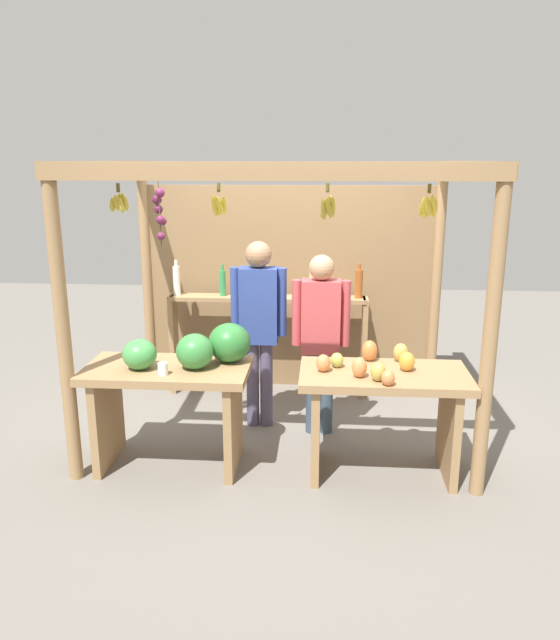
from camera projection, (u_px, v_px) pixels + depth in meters
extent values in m
plane|color=slate|center=(282.00, 425.00, 5.35)|extent=(12.00, 12.00, 0.00)
cylinder|color=#99754C|center=(63.00, 330.00, 4.19)|extent=(0.10, 0.10, 2.27)
cylinder|color=#99754C|center=(490.00, 339.00, 3.98)|extent=(0.10, 0.10, 2.27)
cylinder|color=#99754C|center=(147.00, 276.00, 6.14)|extent=(0.10, 0.10, 2.27)
cylinder|color=#99754C|center=(436.00, 280.00, 5.93)|extent=(0.10, 0.10, 2.27)
cube|color=#99754C|center=(270.00, 171.00, 3.81)|extent=(3.01, 0.12, 0.12)
cube|color=#99754C|center=(103.00, 169.00, 4.89)|extent=(0.12, 2.13, 0.12)
cube|color=#99754C|center=(469.00, 169.00, 4.68)|extent=(0.12, 2.13, 0.12)
cube|color=olive|center=(289.00, 289.00, 6.08)|extent=(2.91, 0.04, 2.04)
cylinder|color=brown|center=(429.00, 188.00, 3.88)|extent=(0.02, 0.02, 0.06)
ellipsoid|color=yellow|center=(435.00, 208.00, 3.91)|extent=(0.04, 0.07, 0.13)
ellipsoid|color=yellow|center=(432.00, 206.00, 3.94)|extent=(0.07, 0.07, 0.14)
ellipsoid|color=yellow|center=(425.00, 207.00, 3.95)|extent=(0.05, 0.04, 0.13)
ellipsoid|color=yellow|center=(422.00, 207.00, 3.93)|extent=(0.06, 0.08, 0.14)
ellipsoid|color=yellow|center=(425.00, 209.00, 3.90)|extent=(0.05, 0.06, 0.14)
ellipsoid|color=yellow|center=(428.00, 206.00, 3.87)|extent=(0.07, 0.04, 0.13)
ellipsoid|color=yellow|center=(433.00, 204.00, 3.88)|extent=(0.08, 0.07, 0.14)
cylinder|color=brown|center=(328.00, 188.00, 3.98)|extent=(0.02, 0.02, 0.06)
ellipsoid|color=gold|center=(333.00, 207.00, 4.00)|extent=(0.04, 0.06, 0.15)
ellipsoid|color=gold|center=(328.00, 205.00, 4.03)|extent=(0.07, 0.04, 0.15)
ellipsoid|color=gold|center=(324.00, 208.00, 4.03)|extent=(0.07, 0.08, 0.15)
ellipsoid|color=gold|center=(324.00, 209.00, 4.00)|extent=(0.05, 0.06, 0.15)
ellipsoid|color=gold|center=(329.00, 208.00, 3.99)|extent=(0.07, 0.05, 0.15)
cylinder|color=brown|center=(118.00, 188.00, 3.98)|extent=(0.02, 0.02, 0.06)
ellipsoid|color=gold|center=(126.00, 204.00, 4.01)|extent=(0.04, 0.08, 0.11)
ellipsoid|color=gold|center=(122.00, 201.00, 4.02)|extent=(0.06, 0.05, 0.11)
ellipsoid|color=gold|center=(118.00, 200.00, 4.03)|extent=(0.07, 0.05, 0.12)
ellipsoid|color=gold|center=(113.00, 205.00, 4.01)|extent=(0.04, 0.07, 0.11)
ellipsoid|color=gold|center=(117.00, 203.00, 3.99)|extent=(0.05, 0.04, 0.11)
ellipsoid|color=gold|center=(121.00, 205.00, 3.98)|extent=(0.05, 0.05, 0.11)
cylinder|color=brown|center=(219.00, 187.00, 4.02)|extent=(0.02, 0.02, 0.06)
ellipsoid|color=yellow|center=(224.00, 205.00, 4.05)|extent=(0.04, 0.07, 0.13)
ellipsoid|color=yellow|center=(221.00, 207.00, 4.09)|extent=(0.07, 0.04, 0.13)
ellipsoid|color=yellow|center=(217.00, 207.00, 4.07)|extent=(0.05, 0.06, 0.13)
ellipsoid|color=yellow|center=(214.00, 204.00, 4.03)|extent=(0.05, 0.06, 0.14)
ellipsoid|color=yellow|center=(219.00, 205.00, 4.03)|extent=(0.07, 0.04, 0.13)
cylinder|color=#4C422D|center=(160.00, 220.00, 4.39)|extent=(0.01, 0.01, 0.55)
sphere|color=#601E42|center=(160.00, 193.00, 4.31)|extent=(0.07, 0.07, 0.07)
sphere|color=#511938|center=(157.00, 200.00, 4.38)|extent=(0.07, 0.07, 0.07)
sphere|color=#511938|center=(159.00, 209.00, 4.40)|extent=(0.06, 0.06, 0.06)
sphere|color=#601E42|center=(161.00, 220.00, 4.37)|extent=(0.07, 0.07, 0.07)
sphere|color=#601E42|center=(163.00, 221.00, 4.39)|extent=(0.06, 0.06, 0.06)
sphere|color=#601E42|center=(161.00, 236.00, 4.39)|extent=(0.06, 0.06, 0.06)
cube|color=#99754C|center=(167.00, 370.00, 4.48)|extent=(1.22, 0.64, 0.06)
cube|color=#99754C|center=(107.00, 418.00, 4.62)|extent=(0.06, 0.58, 0.74)
cube|color=#99754C|center=(233.00, 422.00, 4.55)|extent=(0.06, 0.58, 0.74)
ellipsoid|color=#38843D|center=(195.00, 351.00, 4.40)|extent=(0.38, 0.38, 0.26)
ellipsoid|color=#429347|center=(140.00, 354.00, 4.40)|extent=(0.35, 0.35, 0.22)
ellipsoid|color=#2D7533|center=(229.00, 343.00, 4.55)|extent=(0.38, 0.38, 0.30)
cylinder|color=white|center=(163.00, 369.00, 4.29)|extent=(0.07, 0.07, 0.09)
cube|color=#99754C|center=(384.00, 376.00, 4.36)|extent=(1.22, 0.64, 0.06)
cube|color=#99754C|center=(316.00, 424.00, 4.50)|extent=(0.06, 0.58, 0.74)
cube|color=#99754C|center=(449.00, 429.00, 4.43)|extent=(0.06, 0.58, 0.74)
ellipsoid|color=#E07F47|center=(323.00, 363.00, 4.35)|extent=(0.14, 0.14, 0.13)
ellipsoid|color=#CC7038|center=(370.00, 351.00, 4.59)|extent=(0.14, 0.14, 0.16)
ellipsoid|color=#B79E47|center=(378.00, 372.00, 4.16)|extent=(0.14, 0.14, 0.14)
ellipsoid|color=#B79E47|center=(401.00, 352.00, 4.57)|extent=(0.14, 0.14, 0.14)
ellipsoid|color=gold|center=(407.00, 362.00, 4.37)|extent=(0.16, 0.16, 0.14)
ellipsoid|color=#A8B24C|center=(337.00, 360.00, 4.44)|extent=(0.12, 0.12, 0.11)
ellipsoid|color=#E07F47|center=(359.00, 367.00, 4.24)|extent=(0.14, 0.14, 0.15)
ellipsoid|color=#E07F47|center=(388.00, 378.00, 4.08)|extent=(0.13, 0.13, 0.11)
cube|color=#99754C|center=(174.00, 344.00, 6.04)|extent=(0.05, 0.20, 1.00)
cube|color=#99754C|center=(364.00, 348.00, 5.90)|extent=(0.05, 0.20, 1.00)
cube|color=#99754C|center=(267.00, 298.00, 5.85)|extent=(1.89, 0.22, 0.04)
cylinder|color=silver|center=(177.00, 281.00, 5.87)|extent=(0.07, 0.07, 0.29)
cylinder|color=silver|center=(176.00, 263.00, 5.83)|extent=(0.03, 0.03, 0.06)
cylinder|color=#338C4C|center=(223.00, 283.00, 5.84)|extent=(0.06, 0.06, 0.25)
cylinder|color=#338C4C|center=(222.00, 268.00, 5.80)|extent=(0.03, 0.03, 0.06)
cylinder|color=#D8B266|center=(267.00, 282.00, 5.80)|extent=(0.07, 0.07, 0.29)
cylinder|color=#D8B266|center=(266.00, 264.00, 5.76)|extent=(0.03, 0.03, 0.06)
cylinder|color=#D8B266|center=(313.00, 283.00, 5.77)|extent=(0.07, 0.07, 0.27)
cylinder|color=#D8B266|center=(313.00, 266.00, 5.73)|extent=(0.03, 0.03, 0.06)
cylinder|color=#994C1E|center=(359.00, 284.00, 5.74)|extent=(0.07, 0.07, 0.27)
cylinder|color=#994C1E|center=(359.00, 267.00, 5.70)|extent=(0.03, 0.03, 0.06)
cylinder|color=#524B69|center=(253.00, 384.00, 5.28)|extent=(0.11, 0.11, 0.77)
cylinder|color=#524B69|center=(266.00, 384.00, 5.27)|extent=(0.11, 0.11, 0.77)
cube|color=#2D428C|center=(259.00, 305.00, 5.10)|extent=(0.32, 0.19, 0.65)
cylinder|color=#2D428C|center=(235.00, 301.00, 5.10)|extent=(0.08, 0.08, 0.58)
cylinder|color=#2D428C|center=(282.00, 302.00, 5.07)|extent=(0.08, 0.08, 0.58)
sphere|color=#997051|center=(258.00, 254.00, 4.99)|extent=(0.22, 0.22, 0.22)
cylinder|color=#384B5C|center=(312.00, 392.00, 5.14)|extent=(0.11, 0.11, 0.72)
cylinder|color=#384B5C|center=(327.00, 393.00, 5.14)|extent=(0.11, 0.11, 0.72)
cube|color=#BF474C|center=(321.00, 317.00, 4.97)|extent=(0.32, 0.19, 0.61)
cylinder|color=#BF474C|center=(297.00, 313.00, 4.98)|extent=(0.08, 0.08, 0.55)
cylinder|color=#BF474C|center=(345.00, 314.00, 4.95)|extent=(0.08, 0.08, 0.55)
sphere|color=tan|center=(322.00, 268.00, 4.86)|extent=(0.21, 0.21, 0.21)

